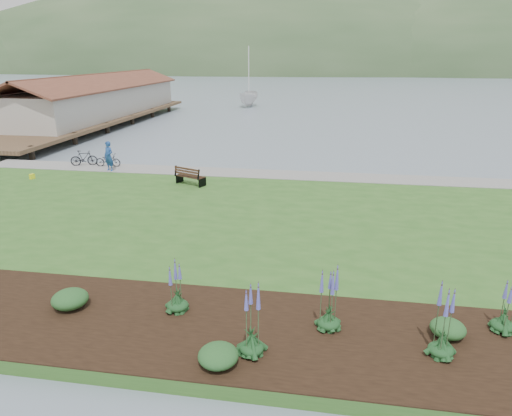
{
  "coord_description": "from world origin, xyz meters",
  "views": [
    {
      "loc": [
        5.27,
        -20.15,
        7.48
      ],
      "look_at": [
        2.35,
        -2.21,
        1.3
      ],
      "focal_mm": 32.0,
      "sensor_mm": 36.0,
      "label": 1
    }
  ],
  "objects_px": {
    "person": "(108,154)",
    "sailboat": "(249,107)",
    "bicycle_a": "(108,160)",
    "park_bench": "(189,176)"
  },
  "relations": [
    {
      "from": "park_bench",
      "to": "sailboat",
      "type": "distance_m",
      "value": 43.8
    },
    {
      "from": "person",
      "to": "bicycle_a",
      "type": "xyz_separation_m",
      "value": [
        -0.62,
        1.05,
        -0.67
      ]
    },
    {
      "from": "bicycle_a",
      "to": "sailboat",
      "type": "bearing_deg",
      "value": -6.91
    },
    {
      "from": "park_bench",
      "to": "sailboat",
      "type": "relative_size",
      "value": 0.07
    },
    {
      "from": "person",
      "to": "sailboat",
      "type": "height_order",
      "value": "sailboat"
    },
    {
      "from": "bicycle_a",
      "to": "park_bench",
      "type": "bearing_deg",
      "value": -120.9
    },
    {
      "from": "park_bench",
      "to": "person",
      "type": "height_order",
      "value": "person"
    },
    {
      "from": "person",
      "to": "sailboat",
      "type": "bearing_deg",
      "value": 111.37
    },
    {
      "from": "bicycle_a",
      "to": "sailboat",
      "type": "height_order",
      "value": "sailboat"
    },
    {
      "from": "park_bench",
      "to": "person",
      "type": "relative_size",
      "value": 0.84
    }
  ]
}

